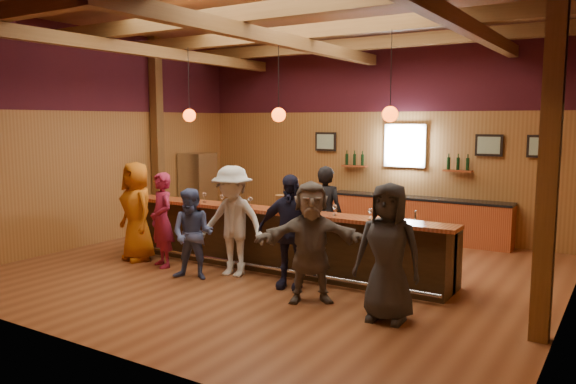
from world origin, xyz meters
name	(u,v)px	position (x,y,z in m)	size (l,w,h in m)	color
room	(280,84)	(0.00, 0.06, 3.21)	(9.04, 9.00, 4.52)	brown
bar_counter	(284,240)	(0.02, 0.15, 0.52)	(6.30, 1.07, 1.11)	black
back_bar_cabinet	(417,218)	(1.20, 3.72, 0.48)	(4.00, 0.52, 0.95)	maroon
window	(405,146)	(0.80, 3.95, 2.05)	(0.95, 0.09, 0.95)	silver
framed_pictures	(444,144)	(1.67, 3.94, 2.10)	(5.35, 0.05, 0.45)	black
wine_shelves	(404,165)	(0.80, 3.88, 1.62)	(3.00, 0.18, 0.30)	maroon
pendant_lights	(279,114)	(0.00, 0.00, 2.71)	(4.24, 0.24, 1.37)	black
stainless_fridge	(198,189)	(-4.10, 2.60, 0.90)	(0.70, 0.70, 1.80)	silver
customer_orange	(137,211)	(-2.66, -0.77, 0.92)	(0.90, 0.59, 1.85)	#B95D11
customer_redvest	(162,220)	(-1.91, -0.89, 0.85)	(0.62, 0.41, 1.69)	maroon
customer_denim	(193,234)	(-0.91, -1.20, 0.75)	(0.73, 0.57, 1.51)	#47578F
customer_white	(233,221)	(-0.48, -0.69, 0.93)	(1.20, 0.69, 1.86)	beige
customer_navy	(290,231)	(0.70, -0.76, 0.89)	(1.05, 0.44, 1.79)	#191A33
customer_brown	(311,242)	(1.31, -1.18, 0.88)	(1.63, 0.52, 1.75)	#63594F
customer_dark	(388,252)	(2.55, -1.33, 0.91)	(0.89, 0.58, 1.82)	#252628
bartender	(325,214)	(0.42, 0.92, 0.90)	(0.65, 0.43, 1.79)	black
ice_bucket	(282,202)	(0.17, -0.18, 1.24)	(0.23, 0.23, 0.25)	brown
bottle_a	(296,201)	(0.36, -0.02, 1.25)	(0.08, 0.08, 0.36)	black
bottle_b	(311,202)	(0.67, -0.06, 1.26)	(0.08, 0.08, 0.38)	black
glass_a	(164,192)	(-2.52, -0.20, 1.23)	(0.07, 0.07, 0.17)	silver
glass_b	(185,194)	(-1.94, -0.22, 1.23)	(0.08, 0.08, 0.17)	silver
glass_c	(204,195)	(-1.51, -0.19, 1.25)	(0.09, 0.09, 0.19)	silver
glass_d	(222,197)	(-1.04, -0.26, 1.25)	(0.08, 0.08, 0.19)	silver
glass_e	(250,199)	(-0.54, -0.10, 1.23)	(0.07, 0.07, 0.16)	silver
glass_f	(305,205)	(0.66, -0.23, 1.24)	(0.08, 0.08, 0.19)	silver
glass_g	(335,208)	(1.18, -0.20, 1.24)	(0.08, 0.08, 0.18)	silver
glass_h	(370,212)	(1.82, -0.27, 1.24)	(0.08, 0.08, 0.18)	silver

